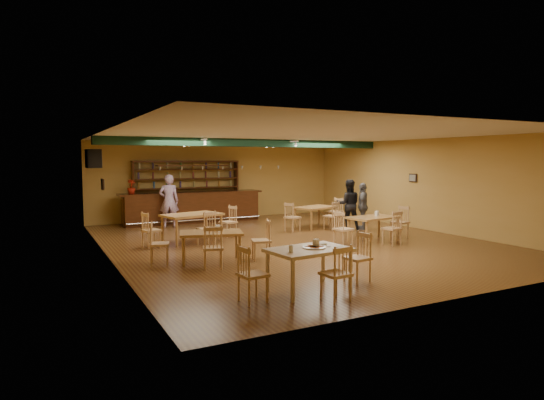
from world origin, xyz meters
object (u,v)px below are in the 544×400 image
dining_table_b (315,217)px  patron_right_a (349,204)px  dining_table_c (211,247)px  dining_table_d (373,229)px  dining_table_a (192,228)px  near_table (309,270)px  patron_bar (169,201)px  bar_counter (193,207)px

dining_table_b → patron_right_a: 1.22m
dining_table_c → dining_table_d: size_ratio=0.98×
dining_table_a → dining_table_c: (-0.41, -2.72, -0.05)m
dining_table_a → near_table: dining_table_a is taller
dining_table_b → patron_bar: patron_bar is taller
dining_table_a → dining_table_d: 5.13m
patron_bar → patron_right_a: size_ratio=1.10×
dining_table_d → near_table: near_table is taller
bar_counter → dining_table_b: size_ratio=3.65×
bar_counter → patron_bar: bearing=-142.9°
dining_table_a → dining_table_c: bearing=-112.4°
bar_counter → patron_right_a: (4.15, -3.94, 0.26)m
dining_table_a → patron_bar: 3.12m
dining_table_a → bar_counter: bearing=58.5°
bar_counter → dining_table_c: size_ratio=3.79×
near_table → patron_right_a: size_ratio=0.86×
near_table → patron_bar: bearing=85.1°
dining_table_c → patron_bar: 5.85m
dining_table_c → dining_table_b: bearing=51.6°
dining_table_b → dining_table_d: 3.05m
dining_table_b → near_table: near_table is taller
dining_table_c → bar_counter: bearing=92.7°
near_table → patron_bar: (-0.18, 8.79, 0.53)m
patron_bar → patron_right_a: (5.24, -3.12, -0.08)m
dining_table_c → patron_bar: patron_bar is taller
patron_right_a → patron_bar: bearing=-2.0°
dining_table_b → patron_right_a: bearing=-63.6°
dining_table_a → near_table: size_ratio=1.12×
dining_table_a → dining_table_d: size_ratio=1.12×
dining_table_a → dining_table_b: (4.59, 0.76, -0.04)m
dining_table_b → patron_bar: size_ratio=0.79×
dining_table_b → patron_bar: bearing=133.8°
dining_table_b → patron_right_a: patron_right_a is taller
bar_counter → dining_table_a: size_ratio=3.30×
dining_table_a → dining_table_b: 4.66m
dining_table_b → dining_table_c: 6.10m
near_table → dining_table_d: bearing=32.8°
dining_table_d → patron_right_a: patron_right_a is taller
patron_bar → patron_right_a: patron_bar is taller
bar_counter → dining_table_c: bearing=-104.0°
dining_table_b → dining_table_d: bearing=-108.7°
patron_bar → near_table: bearing=104.6°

